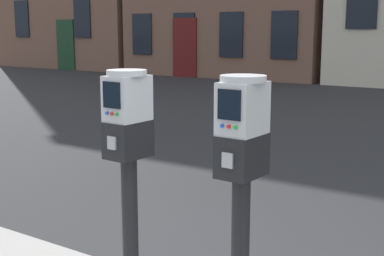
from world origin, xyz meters
TOP-DOWN VIEW (x-y plane):
  - parking_meter_near_kerb at (-0.32, -0.15)m, footprint 0.22×0.26m
  - parking_meter_twin_adjacent at (0.38, -0.15)m, footprint 0.22×0.26m

SIDE VIEW (x-z plane):
  - parking_meter_near_kerb at x=-0.32m, z-range 0.39..1.74m
  - parking_meter_twin_adjacent at x=0.38m, z-range 0.40..1.74m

